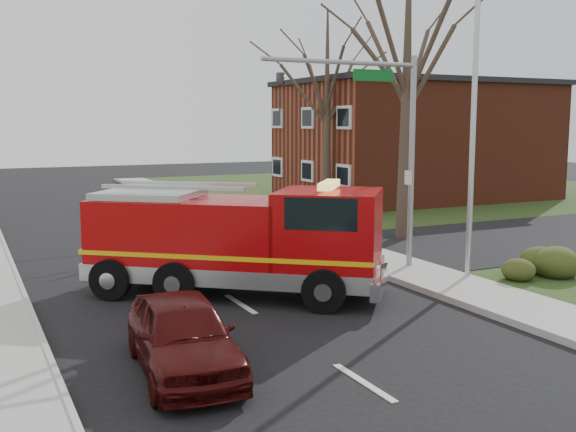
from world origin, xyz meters
name	(u,v)px	position (x,y,z in m)	size (l,w,h in m)	color
ground	(240,304)	(0.00, 0.00, 0.00)	(120.00, 120.00, 0.00)	black
sidewalk_right	(430,278)	(6.20, 0.00, 0.07)	(2.40, 80.00, 0.15)	gray
brick_building	(416,140)	(19.00, 18.00, 3.66)	(15.40, 10.40, 7.25)	maroon
health_center_sign	(342,201)	(10.50, 12.50, 0.88)	(0.12, 2.00, 1.40)	#501219
hedge_corner	(525,259)	(9.00, -1.00, 0.58)	(2.80, 2.00, 0.90)	#323F16
bare_tree_near	(407,53)	(9.50, 6.00, 7.41)	(6.00, 6.00, 12.00)	#3C2C23
bare_tree_far	(327,89)	(11.00, 15.00, 6.49)	(5.25, 5.25, 10.50)	#3C2C23
traffic_signal_mast	(378,124)	(5.21, 1.50, 4.71)	(5.29, 0.18, 6.80)	gray
streetlight_pole	(471,129)	(7.14, -0.50, 4.55)	(1.48, 0.16, 8.40)	#B7BABF
fire_engine	(239,243)	(0.38, 1.00, 1.45)	(7.89, 7.03, 3.20)	#A2070A
parked_car_maroon	(183,335)	(-2.80, -4.02, 0.74)	(1.75, 4.35, 1.48)	#3F0B0A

